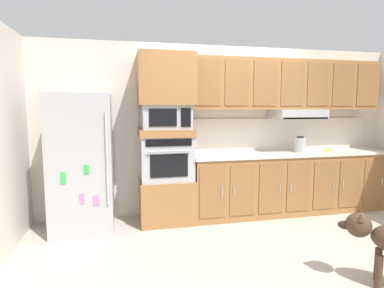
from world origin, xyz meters
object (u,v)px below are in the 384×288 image
Objects in this scene: refrigerator at (82,163)px; electric_kettle at (300,145)px; microwave at (166,117)px; screwdriver at (328,150)px; built_in_oven at (166,158)px.

refrigerator is 3.12m from electric_kettle.
refrigerator reaches higher than electric_kettle.
microwave is at bearing 3.52° from refrigerator.
microwave is 2.58m from screwdriver.
screwdriver is (2.52, -0.01, -0.53)m from microwave.
screwdriver is (3.62, 0.06, 0.05)m from refrigerator.
microwave reaches higher than electric_kettle.
electric_kettle is (-0.50, -0.04, 0.10)m from screwdriver.
built_in_oven is (1.10, 0.07, 0.02)m from refrigerator.
microwave is 2.06m from electric_kettle.
microwave reaches higher than screwdriver.
refrigerator is 1.24m from microwave.
built_in_oven is at bearing 179.75° from screwdriver.
refrigerator reaches higher than screwdriver.
electric_kettle is at bearing -175.90° from screwdriver.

